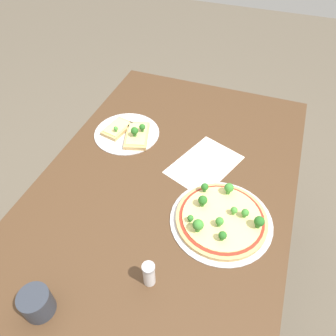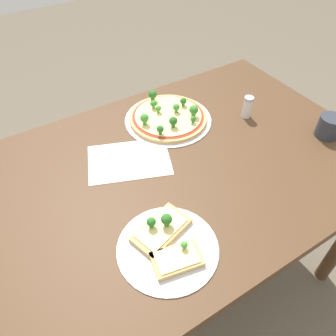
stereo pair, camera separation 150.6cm
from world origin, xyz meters
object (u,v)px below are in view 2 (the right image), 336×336
Objects in this scene: pizza_tray_slice at (167,242)px; drinking_cup at (329,126)px; condiment_shaker at (247,107)px; dining_table at (177,184)px; pizza_tray_whole at (168,117)px.

drinking_cup reaches higher than pizza_tray_slice.
condiment_shaker is (-0.17, 0.24, 0.00)m from drinking_cup.
pizza_tray_slice is (-0.19, -0.24, 0.10)m from dining_table.
dining_table is at bearing -114.43° from pizza_tray_whole.
pizza_tray_slice is 0.65m from condiment_shaker.
drinking_cup is at bearing 6.48° from pizza_tray_slice.
pizza_tray_slice is 3.33× the size of drinking_cup.
condiment_shaker is (0.38, 0.09, 0.14)m from dining_table.
pizza_tray_whole is 4.09× the size of drinking_cup.
dining_table is 4.06× the size of pizza_tray_whole.
pizza_tray_slice is at bearing -128.52° from dining_table.
drinking_cup is 0.94× the size of condiment_shaker.
pizza_tray_slice reaches higher than dining_table.
condiment_shaker reaches higher than dining_table.
drinking_cup reaches higher than pizza_tray_whole.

